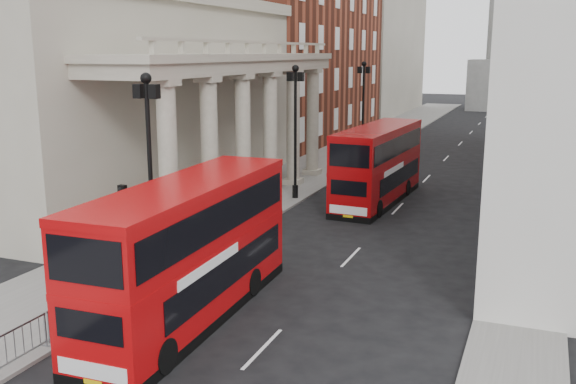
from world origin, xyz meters
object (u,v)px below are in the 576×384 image
object	(u,v)px
pedestrian_a	(226,192)
bus_far	(378,163)
monument_column	(500,8)
lamp_post_south	(150,163)
lamp_post_north	(363,104)
bus_near	(189,248)
pedestrian_c	(275,179)
traffic_light	(124,220)
pedestrian_b	(236,183)
lamp_post_mid	(295,123)

from	to	relation	value
pedestrian_a	bus_far	bearing A→B (deg)	30.36
monument_column	pedestrian_a	size ratio (longest dim) A/B	33.71
lamp_post_south	lamp_post_north	xyz separation A→B (m)	(0.00, 32.00, 0.00)
bus_near	pedestrian_c	xyz separation A→B (m)	(-5.07, 19.65, -1.51)
lamp_post_north	pedestrian_a	size ratio (longest dim) A/B	5.18
monument_column	bus_near	xyz separation A→B (m)	(-3.38, -90.62, -13.43)
bus_far	pedestrian_a	world-z (taller)	bus_far
lamp_post_north	bus_near	bearing A→B (deg)	-84.68
monument_column	lamp_post_north	xyz separation A→B (m)	(-6.60, -56.00, -11.07)
bus_near	bus_far	world-z (taller)	bus_near
traffic_light	pedestrian_a	size ratio (longest dim) A/B	2.67
lamp_post_north	bus_near	world-z (taller)	lamp_post_north
lamp_post_south	pedestrian_b	size ratio (longest dim) A/B	5.36
traffic_light	monument_column	bearing A→B (deg)	85.87
bus_far	pedestrian_b	distance (m)	9.27
lamp_post_north	pedestrian_a	bearing A→B (deg)	-99.42
bus_far	pedestrian_c	size ratio (longest dim) A/B	6.04
lamp_post_north	pedestrian_b	distance (m)	17.54
pedestrian_a	lamp_post_south	bearing A→B (deg)	-74.96
traffic_light	bus_far	xyz separation A→B (m)	(4.92, 19.33, -0.64)
monument_column	bus_near	bearing A→B (deg)	-92.13
lamp_post_north	pedestrian_a	xyz separation A→B (m)	(-3.21, -19.35, -3.99)
lamp_post_south	pedestrian_b	xyz separation A→B (m)	(-3.91, 15.38, -4.02)
monument_column	pedestrian_c	distance (m)	73.02
monument_column	bus_near	distance (m)	91.67
lamp_post_north	pedestrian_c	distance (m)	15.58
bus_near	pedestrian_b	distance (m)	19.43
traffic_light	pedestrian_b	world-z (taller)	traffic_light
lamp_post_mid	pedestrian_a	distance (m)	6.12
monument_column	lamp_post_south	world-z (taller)	monument_column
lamp_post_north	pedestrian_c	size ratio (longest dim) A/B	4.54
monument_column	lamp_post_south	distance (m)	88.94
monument_column	pedestrian_c	world-z (taller)	monument_column
bus_far	pedestrian_b	world-z (taller)	bus_far
lamp_post_mid	pedestrian_a	bearing A→B (deg)	-133.74
lamp_post_north	pedestrian_b	world-z (taller)	lamp_post_north
monument_column	pedestrian_b	world-z (taller)	monument_column
lamp_post_mid	lamp_post_north	xyz separation A→B (m)	(0.00, 16.00, 0.00)
monument_column	lamp_post_mid	bearing A→B (deg)	-95.24
bus_near	pedestrian_a	xyz separation A→B (m)	(-6.43, 15.27, -1.62)
lamp_post_north	pedestrian_b	xyz separation A→B (m)	(-3.91, -16.62, -4.02)
lamp_post_south	bus_near	bearing A→B (deg)	-39.10
traffic_light	bus_far	size ratio (longest dim) A/B	0.39
pedestrian_a	pedestrian_b	bearing A→B (deg)	105.14
lamp_post_mid	pedestrian_b	xyz separation A→B (m)	(-3.91, -0.62, -4.02)
bus_far	pedestrian_b	xyz separation A→B (m)	(-8.92, -1.93, -1.57)
lamp_post_mid	pedestrian_a	size ratio (longest dim) A/B	5.18
traffic_light	pedestrian_b	size ratio (longest dim) A/B	2.77
lamp_post_south	bus_far	world-z (taller)	lamp_post_south
monument_column	pedestrian_b	bearing A→B (deg)	-98.23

